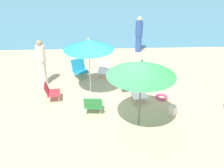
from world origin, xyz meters
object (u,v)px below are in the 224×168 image
(umbrella_teal, at_px, (89,45))
(beach_bag, at_px, (173,110))
(umbrella_green, at_px, (142,68))
(person_a, at_px, (139,34))
(swim_ring, at_px, (162,97))
(person_b, at_px, (42,63))
(beach_chair_c, at_px, (79,68))
(beach_chair_b, at_px, (130,81))
(beach_chair_f, at_px, (51,91))
(beach_chair_a, at_px, (138,91))
(beach_chair_e, at_px, (104,69))
(beach_chair_d, at_px, (93,104))

(umbrella_teal, xyz_separation_m, beach_bag, (2.54, -1.55, -1.60))
(umbrella_green, height_order, person_a, umbrella_green)
(swim_ring, bearing_deg, person_b, 163.88)
(umbrella_green, height_order, beach_chair_c, umbrella_green)
(person_a, bearing_deg, person_b, 33.38)
(beach_chair_b, bearing_deg, beach_chair_f, 5.04)
(beach_bag, bearing_deg, beach_chair_a, 134.12)
(beach_chair_c, relative_size, beach_chair_e, 1.24)
(beach_chair_c, height_order, person_a, person_a)
(person_b, relative_size, beach_bag, 5.61)
(umbrella_teal, relative_size, beach_chair_b, 3.06)
(beach_chair_c, relative_size, beach_chair_d, 1.10)
(beach_chair_b, xyz_separation_m, beach_chair_d, (-1.26, -1.51, 0.03))
(umbrella_green, bearing_deg, beach_chair_e, 106.07)
(beach_chair_b, xyz_separation_m, beach_bag, (1.15, -1.68, -0.16))
(umbrella_teal, xyz_separation_m, beach_chair_d, (0.13, -1.38, -1.40))
(person_a, bearing_deg, beach_bag, 87.82)
(beach_chair_c, xyz_separation_m, person_a, (2.64, 2.60, 0.50))
(beach_chair_d, bearing_deg, person_a, -17.56)
(beach_chair_d, bearing_deg, umbrella_teal, 9.06)
(beach_chair_b, bearing_deg, person_a, -109.82)
(umbrella_teal, height_order, beach_bag, umbrella_teal)
(beach_chair_e, bearing_deg, person_b, -66.36)
(umbrella_green, relative_size, beach_chair_d, 3.12)
(person_b, distance_m, beach_bag, 4.87)
(swim_ring, bearing_deg, umbrella_green, -123.92)
(beach_chair_c, bearing_deg, umbrella_teal, -7.50)
(beach_chair_a, relative_size, beach_chair_f, 1.15)
(beach_chair_c, xyz_separation_m, person_b, (-1.28, -0.61, 0.52))
(beach_chair_d, xyz_separation_m, person_a, (2.06, 5.26, 0.49))
(beach_chair_b, relative_size, swim_ring, 1.53)
(beach_chair_a, distance_m, beach_chair_b, 0.74)
(beach_chair_c, xyz_separation_m, swim_ring, (2.86, -1.81, -0.30))
(beach_chair_c, relative_size, beach_chair_f, 1.21)
(beach_bag, bearing_deg, umbrella_green, -158.89)
(beach_chair_b, relative_size, beach_bag, 2.09)
(beach_chair_b, distance_m, beach_bag, 2.05)
(beach_chair_c, bearing_deg, person_a, 107.81)
(beach_chair_c, relative_size, person_b, 0.42)
(beach_chair_c, relative_size, swim_ring, 1.72)
(beach_chair_d, distance_m, beach_bag, 2.43)
(beach_chair_a, bearing_deg, beach_chair_c, -140.90)
(person_b, distance_m, swim_ring, 4.40)
(beach_chair_b, height_order, beach_chair_d, beach_chair_d)
(beach_chair_a, height_order, beach_chair_c, beach_chair_c)
(beach_chair_c, bearing_deg, person_b, -91.26)
(beach_chair_c, bearing_deg, umbrella_green, 3.42)
(beach_chair_a, relative_size, beach_chair_d, 1.05)
(beach_chair_f, bearing_deg, beach_bag, -21.40)
(person_b, bearing_deg, person_a, -163.65)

